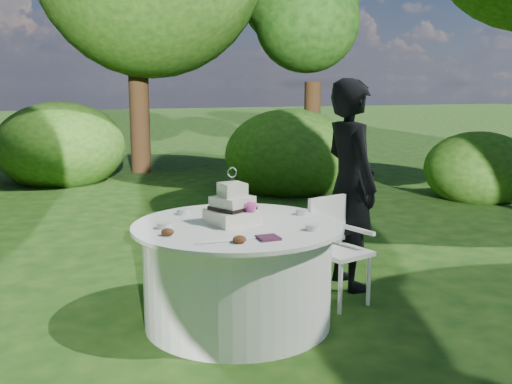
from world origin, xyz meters
The scene contains 9 objects.
ground centered at (0.00, 0.00, 0.00)m, with size 80.00×80.00×0.00m, color #12350E.
napkins centered at (0.04, -0.49, 0.78)m, with size 0.14×0.14×0.02m, color #4B2039.
feather_plume centered at (-0.22, -0.44, 0.78)m, with size 0.48×0.07×0.01m, color white.
guest centered at (1.21, 0.44, 0.92)m, with size 0.67×0.44×1.84m, color black.
table centered at (0.00, 0.00, 0.39)m, with size 1.56×1.56×0.77m.
cake centered at (-0.02, 0.03, 0.88)m, with size 0.39×0.39×0.43m.
chair centered at (0.90, 0.12, 0.52)m, with size 0.48×0.48×0.88m.
votives centered at (0.05, 0.07, 0.79)m, with size 1.22×0.95×0.04m.
petal_cups centered at (-0.36, -0.33, 0.79)m, with size 0.48×0.46×0.05m.
Camera 1 is at (-1.46, -4.06, 1.79)m, focal length 42.00 mm.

